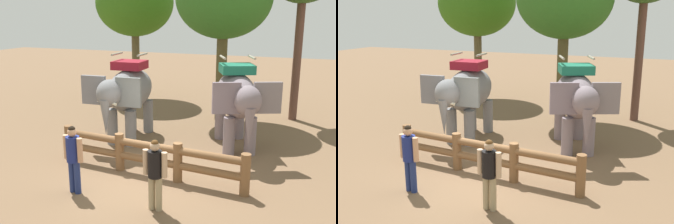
% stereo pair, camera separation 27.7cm
% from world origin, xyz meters
% --- Properties ---
extents(ground_plane, '(60.00, 60.00, 0.00)m').
position_xyz_m(ground_plane, '(0.00, 0.00, 0.00)').
color(ground_plane, brown).
extents(log_fence, '(5.49, 0.70, 1.05)m').
position_xyz_m(log_fence, '(0.00, 0.25, 0.60)').
color(log_fence, brown).
rests_on(log_fence, ground).
extents(elephant_near_left, '(1.95, 3.42, 2.93)m').
position_xyz_m(elephant_near_left, '(-1.86, 2.81, 1.65)').
color(elephant_near_left, slate).
rests_on(elephant_near_left, ground).
extents(elephant_center, '(2.57, 3.47, 2.93)m').
position_xyz_m(elephant_center, '(1.73, 3.24, 1.65)').
color(elephant_center, slate).
rests_on(elephant_center, ground).
extents(tourist_woman_in_black, '(0.58, 0.39, 1.68)m').
position_xyz_m(tourist_woman_in_black, '(-1.23, -1.30, 0.97)').
color(tourist_woman_in_black, navy).
rests_on(tourist_woman_in_black, ground).
extents(tourist_man_in_blue, '(0.58, 0.33, 1.63)m').
position_xyz_m(tourist_man_in_blue, '(0.92, -1.38, 0.94)').
color(tourist_man_in_blue, tan).
rests_on(tourist_man_in_blue, ground).
extents(tree_far_left, '(3.73, 3.73, 6.26)m').
position_xyz_m(tree_far_left, '(-4.47, 8.85, 4.64)').
color(tree_far_left, brown).
rests_on(tree_far_left, ground).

